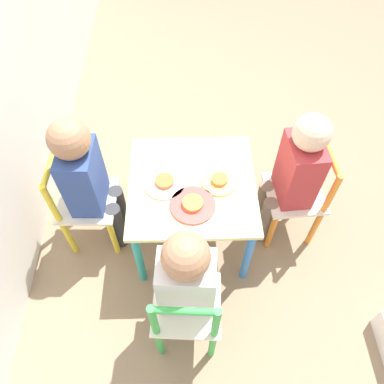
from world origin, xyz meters
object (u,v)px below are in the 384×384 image
Objects in this scene: chair_yellow at (84,203)px; child_back at (87,177)px; chair_green at (186,312)px; child_front at (294,172)px; plate_front at (219,181)px; plate_back at (165,183)px; child_left at (187,278)px; plate_left at (193,205)px; chair_orange at (298,196)px; kids_table at (192,192)px.

chair_yellow is 0.69× the size of child_back.
chair_green and chair_yellow have the same top height.
child_front is 0.32m from plate_front.
plate_back is at bearing -90.62° from chair_yellow.
plate_back is (0.44, 0.09, -0.01)m from child_left.
chair_green is at bearing -139.78° from child_back.
plate_back is (0.50, 0.08, 0.17)m from chair_green.
plate_left is (0.32, -0.03, -0.01)m from child_left.
chair_orange is 0.64m from plate_back.
child_front reaches higher than kids_table.
chair_orange reaches higher than plate_left.
child_left is 0.61m from child_back.
chair_orange is 3.52× the size of plate_front.
chair_green is at bearing 174.81° from plate_left.
chair_green is 0.73× the size of child_left.
child_front is at bearing -86.87° from plate_back.
child_left is (0.06, -0.00, 0.18)m from chair_green.
child_left is 0.95× the size of child_back.
child_left is (-0.47, 0.53, 0.18)m from chair_orange.
chair_yellow is 1.00× the size of chair_orange.
plate_front is (-0.02, -0.56, -0.03)m from child_back.
chair_yellow is 0.96m from child_front.
plate_left is at bearing -75.42° from child_front.
kids_table is at bearing -0.00° from plate_left.
child_back reaches higher than kids_table.
child_left is at bearing 176.02° from kids_table.
plate_back is at bearing 90.00° from plate_front.
plate_back is 0.23m from plate_front.
child_left is (-0.44, 0.03, 0.08)m from kids_table.
chair_orange is at bearing -86.04° from kids_table.
chair_yellow is 0.64m from plate_front.
chair_yellow is 3.52× the size of plate_front.
chair_orange is 0.42m from plate_front.
child_back reaches higher than child_front.
plate_back is at bearing -90.75° from chair_orange.
kids_table is at bearing 90.00° from plate_front.
child_front is at bearing -127.77° from chair_green.
plate_left reaches higher than kids_table.
plate_front reaches higher than kids_table.
kids_table is 3.05× the size of plate_back.
child_left reaches higher than kids_table.
chair_yellow reaches higher than plate_back.
kids_table is 1.01× the size of chair_orange.
child_front is 4.03× the size of plate_left.
chair_green reaches higher than plate_left.
chair_orange is at bearing -131.03° from chair_green.
kids_table is 0.51m from chair_orange.
child_back reaches higher than plate_back.
plate_front is at bearing -90.00° from plate_back.
kids_table is 1.01× the size of chair_green.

